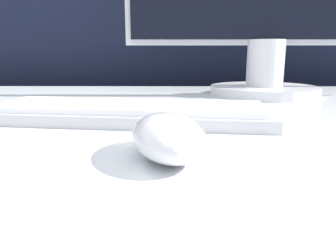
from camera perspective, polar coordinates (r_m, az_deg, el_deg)
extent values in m
cube|color=black|center=(1.09, 1.06, -2.44)|extent=(5.00, 0.03, 1.15)
ellipsoid|color=white|center=(0.29, -0.06, -1.83)|extent=(0.09, 0.12, 0.04)
cube|color=silver|center=(0.46, -6.64, 1.94)|extent=(0.40, 0.17, 0.02)
cube|color=white|center=(0.46, -6.68, 3.42)|extent=(0.37, 0.15, 0.01)
cylinder|color=silver|center=(0.76, 16.32, 5.95)|extent=(0.24, 0.24, 0.02)
cylinder|color=silver|center=(0.76, 16.61, 10.44)|extent=(0.08, 0.08, 0.10)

